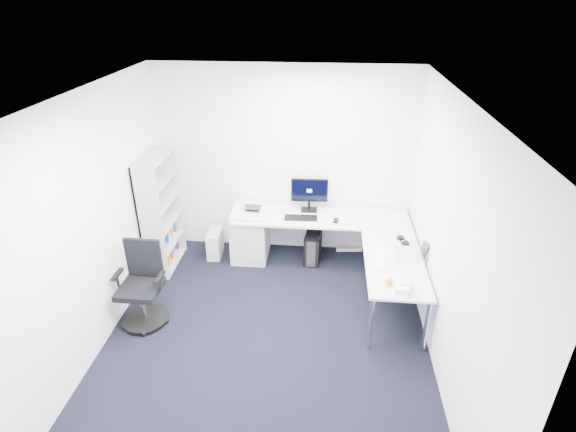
# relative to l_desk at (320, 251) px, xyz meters

# --- Properties ---
(ground) EXTENTS (4.20, 4.20, 0.00)m
(ground) POSITION_rel_l_desk_xyz_m (-0.55, -1.40, -0.36)
(ground) COLOR black
(ceiling) EXTENTS (4.20, 4.20, 0.00)m
(ceiling) POSITION_rel_l_desk_xyz_m (-0.55, -1.40, 2.34)
(ceiling) COLOR white
(wall_back) EXTENTS (3.60, 0.02, 2.70)m
(wall_back) POSITION_rel_l_desk_xyz_m (-0.55, 0.70, 0.99)
(wall_back) COLOR white
(wall_back) RESTS_ON ground
(wall_front) EXTENTS (3.60, 0.02, 2.70)m
(wall_front) POSITION_rel_l_desk_xyz_m (-0.55, -3.50, 0.99)
(wall_front) COLOR white
(wall_front) RESTS_ON ground
(wall_left) EXTENTS (0.02, 4.20, 2.70)m
(wall_left) POSITION_rel_l_desk_xyz_m (-2.35, -1.40, 0.99)
(wall_left) COLOR white
(wall_left) RESTS_ON ground
(wall_right) EXTENTS (0.02, 4.20, 2.70)m
(wall_right) POSITION_rel_l_desk_xyz_m (1.25, -1.40, 0.99)
(wall_right) COLOR white
(wall_right) RESTS_ON ground
(l_desk) EXTENTS (2.44, 1.37, 0.71)m
(l_desk) POSITION_rel_l_desk_xyz_m (0.00, 0.00, 0.00)
(l_desk) COLOR silver
(l_desk) RESTS_ON ground
(drawer_pedestal) EXTENTS (0.50, 0.62, 0.76)m
(drawer_pedestal) POSITION_rel_l_desk_xyz_m (-1.01, 0.36, 0.02)
(drawer_pedestal) COLOR silver
(drawer_pedestal) RESTS_ON ground
(bookshelf) EXTENTS (0.31, 0.81, 1.61)m
(bookshelf) POSITION_rel_l_desk_xyz_m (-2.17, 0.05, 0.45)
(bookshelf) COLOR #B1B4B3
(bookshelf) RESTS_ON ground
(task_chair) EXTENTS (0.57, 0.57, 1.00)m
(task_chair) POSITION_rel_l_desk_xyz_m (-2.03, -1.20, 0.14)
(task_chair) COLOR black
(task_chair) RESTS_ON ground
(black_pc_tower) EXTENTS (0.25, 0.48, 0.45)m
(black_pc_tower) POSITION_rel_l_desk_xyz_m (-0.10, 0.34, -0.13)
(black_pc_tower) COLOR black
(black_pc_tower) RESTS_ON ground
(beige_pc_tower) EXTENTS (0.20, 0.41, 0.39)m
(beige_pc_tower) POSITION_rel_l_desk_xyz_m (-1.54, 0.34, -0.16)
(beige_pc_tower) COLOR beige
(beige_pc_tower) RESTS_ON ground
(power_strip) EXTENTS (0.39, 0.11, 0.04)m
(power_strip) POSITION_rel_l_desk_xyz_m (0.44, 0.63, -0.33)
(power_strip) COLOR white
(power_strip) RESTS_ON ground
(monitor) EXTENTS (0.52, 0.18, 0.50)m
(monitor) POSITION_rel_l_desk_xyz_m (-0.18, 0.51, 0.60)
(monitor) COLOR black
(monitor) RESTS_ON l_desk
(black_keyboard) EXTENTS (0.46, 0.17, 0.02)m
(black_keyboard) POSITION_rel_l_desk_xyz_m (-0.28, 0.25, 0.37)
(black_keyboard) COLOR black
(black_keyboard) RESTS_ON l_desk
(mouse) EXTENTS (0.07, 0.11, 0.03)m
(mouse) POSITION_rel_l_desk_xyz_m (0.20, 0.19, 0.37)
(mouse) COLOR black
(mouse) RESTS_ON l_desk
(desk_phone) EXTENTS (0.22, 0.22, 0.14)m
(desk_phone) POSITION_rel_l_desk_xyz_m (-0.96, 0.37, 0.43)
(desk_phone) COLOR #2E2E31
(desk_phone) RESTS_ON l_desk
(laptop) EXTENTS (0.40, 0.39, 0.26)m
(laptop) POSITION_rel_l_desk_xyz_m (1.03, -0.57, 0.49)
(laptop) COLOR silver
(laptop) RESTS_ON l_desk
(white_keyboard) EXTENTS (0.17, 0.48, 0.02)m
(white_keyboard) POSITION_rel_l_desk_xyz_m (0.71, -0.72, 0.36)
(white_keyboard) COLOR white
(white_keyboard) RESTS_ON l_desk
(headphones) EXTENTS (0.20, 0.24, 0.06)m
(headphones) POSITION_rel_l_desk_xyz_m (1.04, -0.27, 0.38)
(headphones) COLOR black
(headphones) RESTS_ON l_desk
(orange_fruit) EXTENTS (0.08, 0.08, 0.08)m
(orange_fruit) POSITION_rel_l_desk_xyz_m (0.76, -1.20, 0.40)
(orange_fruit) COLOR orange
(orange_fruit) RESTS_ON l_desk
(tissue_box) EXTENTS (0.18, 0.28, 0.09)m
(tissue_box) POSITION_rel_l_desk_xyz_m (0.89, -1.29, 0.40)
(tissue_box) COLOR white
(tissue_box) RESTS_ON l_desk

